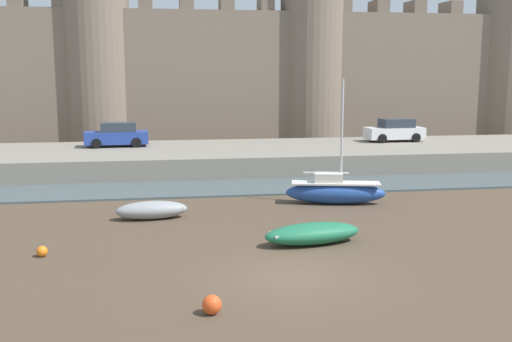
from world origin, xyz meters
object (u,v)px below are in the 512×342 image
object	(u,v)px
sailboat_near_channel_right	(335,191)
car_quay_east	(395,130)
rowboat_midflat_left	(152,210)
car_quay_centre_west	(117,135)
mooring_buoy_near_shore	(212,305)
mooring_buoy_off_centre	(42,251)
rowboat_midflat_centre	(313,233)

from	to	relation	value
sailboat_near_channel_right	car_quay_east	xyz separation A→B (m)	(8.36, 13.60, 1.46)
rowboat_midflat_left	car_quay_centre_west	distance (m)	15.56
sailboat_near_channel_right	mooring_buoy_near_shore	distance (m)	14.06
car_quay_centre_west	mooring_buoy_off_centre	bearing A→B (deg)	-93.28
rowboat_midflat_left	sailboat_near_channel_right	size ratio (longest dim) A/B	0.53
rowboat_midflat_left	car_quay_east	world-z (taller)	car_quay_east
mooring_buoy_near_shore	rowboat_midflat_left	bearing A→B (deg)	99.05
mooring_buoy_near_shore	car_quay_centre_west	xyz separation A→B (m)	(-4.14, 25.84, 1.82)
car_quay_centre_west	sailboat_near_channel_right	bearing A→B (deg)	-50.97
car_quay_east	car_quay_centre_west	size ratio (longest dim) A/B	1.00
rowboat_midflat_centre	car_quay_centre_west	world-z (taller)	car_quay_centre_west
rowboat_midflat_centre	rowboat_midflat_left	bearing A→B (deg)	140.94
mooring_buoy_off_centre	car_quay_east	xyz separation A→B (m)	(20.52, 20.09, 1.89)
mooring_buoy_off_centre	mooring_buoy_near_shore	bearing A→B (deg)	-47.51
rowboat_midflat_left	car_quay_east	distance (m)	22.87
mooring_buoy_near_shore	car_quay_east	bearing A→B (deg)	59.49
mooring_buoy_near_shore	mooring_buoy_off_centre	bearing A→B (deg)	132.49
mooring_buoy_off_centre	car_quay_centre_west	bearing A→B (deg)	86.72
rowboat_midflat_centre	sailboat_near_channel_right	world-z (taller)	sailboat_near_channel_right
mooring_buoy_near_shore	car_quay_east	distance (m)	30.07
rowboat_midflat_left	car_quay_centre_west	xyz separation A→B (m)	(-2.45, 15.27, 1.68)
mooring_buoy_off_centre	car_quay_east	bearing A→B (deg)	44.39
mooring_buoy_near_shore	car_quay_centre_west	distance (m)	26.23
sailboat_near_channel_right	rowboat_midflat_left	bearing A→B (deg)	-168.83
rowboat_midflat_centre	car_quay_centre_west	bearing A→B (deg)	112.50
rowboat_midflat_centre	mooring_buoy_near_shore	xyz separation A→B (m)	(-4.15, -5.84, -0.15)
rowboat_midflat_centre	car_quay_centre_west	distance (m)	21.72
sailboat_near_channel_right	car_quay_centre_west	world-z (taller)	sailboat_near_channel_right
sailboat_near_channel_right	car_quay_east	world-z (taller)	sailboat_near_channel_right
car_quay_east	sailboat_near_channel_right	bearing A→B (deg)	-121.59
rowboat_midflat_left	rowboat_midflat_centre	distance (m)	7.51
mooring_buoy_off_centre	rowboat_midflat_left	bearing A→B (deg)	53.13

